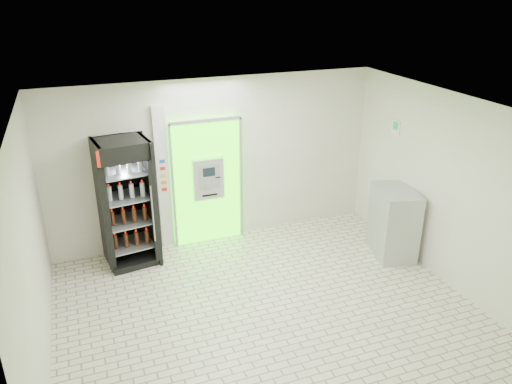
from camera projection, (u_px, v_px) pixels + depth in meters
ground at (266, 309)px, 7.42m from camera, size 6.00×6.00×0.00m
room_shell at (267, 196)px, 6.69m from camera, size 6.00×6.00×6.00m
atm_assembly at (207, 181)px, 8.97m from camera, size 1.30×0.24×2.33m
pillar at (163, 179)px, 8.70m from camera, size 0.22×0.11×2.60m
beverage_cooler at (127, 205)px, 8.31m from camera, size 0.92×0.86×2.19m
steel_cabinet at (394, 222)px, 8.69m from camera, size 0.82×1.04×1.23m
exit_sign at (396, 127)px, 8.75m from camera, size 0.02×0.22×0.26m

